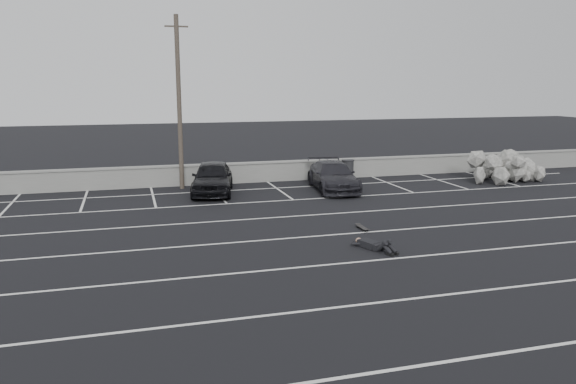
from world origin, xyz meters
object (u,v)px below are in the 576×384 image
object	(u,v)px
skateboard	(362,228)
car_right	(333,176)
trash_bin	(348,169)
person	(369,241)
car_left	(212,177)
riprap_pile	(505,169)
utility_pole	(179,103)

from	to	relation	value
skateboard	car_right	bearing A→B (deg)	77.84
trash_bin	person	size ratio (longest dim) A/B	0.45
car_left	skateboard	bearing A→B (deg)	-50.99
riprap_pile	person	xyz separation A→B (m)	(-12.49, -9.96, -0.31)
utility_pole	trash_bin	size ratio (longest dim) A/B	7.89
person	skateboard	distance (m)	2.23
car_right	car_left	bearing A→B (deg)	179.46
riprap_pile	skateboard	world-z (taller)	riprap_pile
car_left	riprap_pile	world-z (taller)	car_left
trash_bin	riprap_pile	distance (m)	8.57
car_right	person	xyz separation A→B (m)	(-2.34, -9.50, -0.46)
riprap_pile	person	bearing A→B (deg)	-141.43
car_right	utility_pole	world-z (taller)	utility_pole
skateboard	riprap_pile	bearing A→B (deg)	34.02
utility_pole	skateboard	world-z (taller)	utility_pole
riprap_pile	skateboard	bearing A→B (deg)	-146.35
car_left	trash_bin	distance (m)	7.97
car_left	car_right	distance (m)	5.83
utility_pole	person	bearing A→B (deg)	-68.43
trash_bin	skateboard	bearing A→B (deg)	-109.18
car_left	skateboard	distance (m)	9.16
utility_pole	riprap_pile	distance (m)	17.71
car_left	trash_bin	size ratio (longest dim) A/B	4.27
car_right	person	distance (m)	9.80
utility_pole	riprap_pile	world-z (taller)	utility_pole
trash_bin	car_right	bearing A→B (deg)	-124.05
car_right	utility_pole	bearing A→B (deg)	167.91
car_left	car_right	xyz separation A→B (m)	(5.78, -0.75, -0.08)
utility_pole	car_left	bearing A→B (deg)	-52.67
trash_bin	riprap_pile	world-z (taller)	riprap_pile
utility_pole	skateboard	bearing A→B (deg)	-61.11
car_right	skateboard	xyz separation A→B (m)	(-1.64, -7.39, -0.61)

